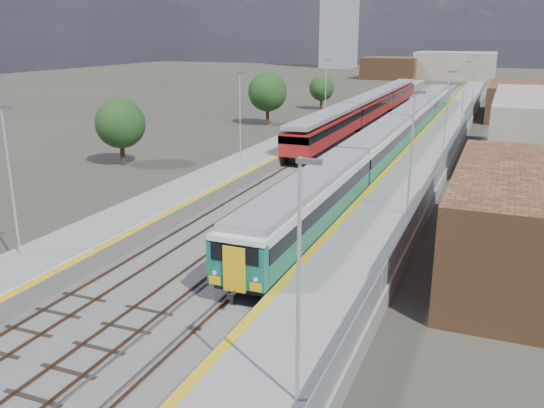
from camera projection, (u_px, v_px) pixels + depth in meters
The scene contains 11 objects.
ground at pixel (388, 145), 62.69m from camera, with size 320.00×320.00×0.00m, color #47443A.
ballast_bed at pixel (372, 139), 65.71m from camera, with size 10.50×155.00×0.06m, color #565451.
tracks at pixel (380, 137), 66.96m from camera, with size 8.96×160.00×0.17m.
platform_right at pixel (441, 139), 62.85m from camera, with size 4.70×155.00×8.52m.
platform_left at pixel (316, 132), 68.00m from camera, with size 4.30×155.00×8.52m.
buildings at pixel (387, 37), 144.89m from camera, with size 72.00×185.50×40.00m.
green_train at pixel (398, 129), 59.23m from camera, with size 2.80×78.09×3.09m.
red_train at pixel (369, 107), 77.00m from camera, with size 2.92×59.27×3.69m.
tree_a at pixel (120, 124), 51.98m from camera, with size 4.50×4.50×6.10m.
tree_b at pixel (267, 92), 74.95m from camera, with size 5.08×5.08×6.88m.
tree_c at pixel (322, 88), 90.66m from camera, with size 3.91×3.91×5.30m.
Camera 1 is at (11.51, -12.15, 11.66)m, focal length 38.00 mm.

